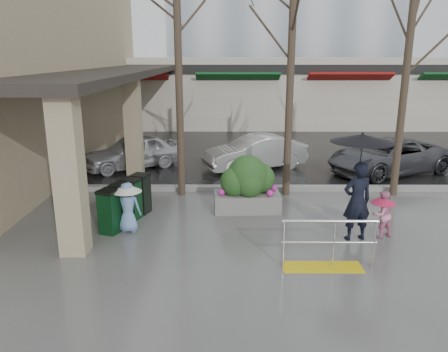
{
  "coord_description": "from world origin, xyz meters",
  "views": [
    {
      "loc": [
        -0.65,
        -9.21,
        4.14
      ],
      "look_at": [
        -0.69,
        1.02,
        1.3
      ],
      "focal_mm": 35.0,
      "sensor_mm": 36.0,
      "label": 1
    }
  ],
  "objects_px": {
    "child_pink": "(382,211)",
    "planter": "(248,184)",
    "woman": "(359,177)",
    "car_a": "(133,152)",
    "car_b": "(255,152)",
    "news_boxes": "(126,202)",
    "tree_west": "(177,20)",
    "tree_mideast": "(411,28)",
    "handrail": "(326,250)",
    "tree_midwest": "(293,14)",
    "child_blue": "(128,203)",
    "car_c": "(389,156)"
  },
  "relations": [
    {
      "from": "child_pink",
      "to": "planter",
      "type": "bearing_deg",
      "value": -52.32
    },
    {
      "from": "woman",
      "to": "car_a",
      "type": "relative_size",
      "value": 0.68
    },
    {
      "from": "car_b",
      "to": "news_boxes",
      "type": "bearing_deg",
      "value": -55.3
    },
    {
      "from": "woman",
      "to": "planter",
      "type": "bearing_deg",
      "value": -50.78
    },
    {
      "from": "woman",
      "to": "tree_west",
      "type": "bearing_deg",
      "value": -49.29
    },
    {
      "from": "woman",
      "to": "planter",
      "type": "relative_size",
      "value": 1.38
    },
    {
      "from": "woman",
      "to": "tree_mideast",
      "type": "bearing_deg",
      "value": -133.97
    },
    {
      "from": "handrail",
      "to": "tree_mideast",
      "type": "xyz_separation_m",
      "value": [
        3.14,
        4.8,
        4.48
      ]
    },
    {
      "from": "child_pink",
      "to": "tree_mideast",
      "type": "bearing_deg",
      "value": -136.68
    },
    {
      "from": "tree_midwest",
      "to": "handrail",
      "type": "bearing_deg",
      "value": -88.09
    },
    {
      "from": "news_boxes",
      "to": "child_blue",
      "type": "bearing_deg",
      "value": -53.87
    },
    {
      "from": "child_pink",
      "to": "child_blue",
      "type": "distance_m",
      "value": 6.01
    },
    {
      "from": "tree_midwest",
      "to": "tree_mideast",
      "type": "xyz_separation_m",
      "value": [
        3.3,
        -0.0,
        -0.37
      ]
    },
    {
      "from": "tree_west",
      "to": "planter",
      "type": "height_order",
      "value": "tree_west"
    },
    {
      "from": "tree_west",
      "to": "car_c",
      "type": "relative_size",
      "value": 1.5
    },
    {
      "from": "child_blue",
      "to": "car_a",
      "type": "distance_m",
      "value": 6.26
    },
    {
      "from": "tree_midwest",
      "to": "child_pink",
      "type": "bearing_deg",
      "value": -60.79
    },
    {
      "from": "child_blue",
      "to": "car_c",
      "type": "xyz_separation_m",
      "value": [
        8.22,
        5.47,
        -0.1
      ]
    },
    {
      "from": "tree_west",
      "to": "child_pink",
      "type": "xyz_separation_m",
      "value": [
        5.0,
        -3.22,
        -4.46
      ]
    },
    {
      "from": "tree_west",
      "to": "woman",
      "type": "distance_m",
      "value": 6.57
    },
    {
      "from": "handrail",
      "to": "woman",
      "type": "bearing_deg",
      "value": 55.37
    },
    {
      "from": "handrail",
      "to": "child_blue",
      "type": "distance_m",
      "value": 4.76
    },
    {
      "from": "child_pink",
      "to": "child_blue",
      "type": "xyz_separation_m",
      "value": [
        -6.0,
        0.29,
        0.1
      ]
    },
    {
      "from": "woman",
      "to": "car_a",
      "type": "xyz_separation_m",
      "value": [
        -6.49,
        6.61,
        -0.86
      ]
    },
    {
      "from": "child_pink",
      "to": "planter",
      "type": "height_order",
      "value": "planter"
    },
    {
      "from": "woman",
      "to": "car_b",
      "type": "bearing_deg",
      "value": -85.3
    },
    {
      "from": "tree_west",
      "to": "child_blue",
      "type": "height_order",
      "value": "tree_west"
    },
    {
      "from": "tree_mideast",
      "to": "woman",
      "type": "height_order",
      "value": "tree_mideast"
    },
    {
      "from": "tree_midwest",
      "to": "car_c",
      "type": "bearing_deg",
      "value": 32.29
    },
    {
      "from": "car_b",
      "to": "handrail",
      "type": "bearing_deg",
      "value": -15.23
    },
    {
      "from": "handrail",
      "to": "tree_midwest",
      "type": "height_order",
      "value": "tree_midwest"
    },
    {
      "from": "handrail",
      "to": "car_c",
      "type": "xyz_separation_m",
      "value": [
        3.86,
        7.34,
        0.25
      ]
    },
    {
      "from": "handrail",
      "to": "car_a",
      "type": "distance_m",
      "value": 9.74
    },
    {
      "from": "tree_midwest",
      "to": "car_b",
      "type": "distance_m",
      "value": 5.64
    },
    {
      "from": "handrail",
      "to": "car_a",
      "type": "height_order",
      "value": "car_a"
    },
    {
      "from": "tree_midwest",
      "to": "woman",
      "type": "xyz_separation_m",
      "value": [
        1.14,
        -3.38,
        -3.74
      ]
    },
    {
      "from": "handrail",
      "to": "tree_mideast",
      "type": "bearing_deg",
      "value": 56.81
    },
    {
      "from": "child_pink",
      "to": "planter",
      "type": "relative_size",
      "value": 0.61
    },
    {
      "from": "news_boxes",
      "to": "woman",
      "type": "bearing_deg",
      "value": 8.41
    },
    {
      "from": "planter",
      "to": "car_a",
      "type": "distance_m",
      "value": 6.19
    },
    {
      "from": "car_a",
      "to": "car_c",
      "type": "xyz_separation_m",
      "value": [
        9.37,
        -0.69,
        0.0
      ]
    },
    {
      "from": "tree_west",
      "to": "child_pink",
      "type": "height_order",
      "value": "tree_west"
    },
    {
      "from": "tree_midwest",
      "to": "planter",
      "type": "bearing_deg",
      "value": -131.6
    },
    {
      "from": "tree_west",
      "to": "handrail",
      "type": "bearing_deg",
      "value": -55.01
    },
    {
      "from": "planter",
      "to": "car_b",
      "type": "xyz_separation_m",
      "value": [
        0.51,
        4.58,
        -0.11
      ]
    },
    {
      "from": "car_a",
      "to": "car_b",
      "type": "height_order",
      "value": "same"
    },
    {
      "from": "handrail",
      "to": "car_b",
      "type": "xyz_separation_m",
      "value": [
        -0.91,
        7.96,
        0.25
      ]
    },
    {
      "from": "tree_midwest",
      "to": "woman",
      "type": "bearing_deg",
      "value": -71.32
    },
    {
      "from": "tree_mideast",
      "to": "news_boxes",
      "type": "xyz_separation_m",
      "value": [
        -7.68,
        -2.32,
        -4.32
      ]
    },
    {
      "from": "planter",
      "to": "tree_midwest",
      "type": "bearing_deg",
      "value": 48.4
    }
  ]
}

